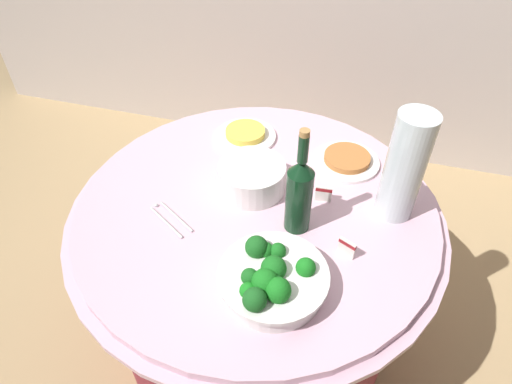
% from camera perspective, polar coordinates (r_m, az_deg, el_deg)
% --- Properties ---
extents(ground_plane, '(6.00, 6.00, 0.00)m').
position_cam_1_polar(ground_plane, '(1.96, 0.00, -17.18)').
color(ground_plane, tan).
extents(buffet_table, '(1.16, 1.16, 0.74)m').
position_cam_1_polar(buffet_table, '(1.64, 0.00, -10.65)').
color(buffet_table, maroon).
rests_on(buffet_table, ground_plane).
extents(broccoli_bowl, '(0.28, 0.28, 0.11)m').
position_cam_1_polar(broccoli_bowl, '(1.13, 2.04, -10.99)').
color(broccoli_bowl, white).
rests_on(broccoli_bowl, buffet_table).
extents(plate_stack, '(0.21, 0.21, 0.09)m').
position_cam_1_polar(plate_stack, '(1.39, -0.51, 1.88)').
color(plate_stack, white).
rests_on(plate_stack, buffet_table).
extents(wine_bottle, '(0.07, 0.07, 0.34)m').
position_cam_1_polar(wine_bottle, '(1.22, 5.54, -0.14)').
color(wine_bottle, '#10321B').
rests_on(wine_bottle, buffet_table).
extents(decorative_fruit_vase, '(0.11, 0.11, 0.34)m').
position_cam_1_polar(decorative_fruit_vase, '(1.30, 18.36, 2.70)').
color(decorative_fruit_vase, silver).
rests_on(decorative_fruit_vase, buffet_table).
extents(serving_tongs, '(0.16, 0.12, 0.01)m').
position_cam_1_polar(serving_tongs, '(1.34, -10.93, -3.29)').
color(serving_tongs, silver).
rests_on(serving_tongs, buffet_table).
extents(food_plate_peanuts, '(0.22, 0.22, 0.03)m').
position_cam_1_polar(food_plate_peanuts, '(1.54, 11.50, 4.04)').
color(food_plate_peanuts, white).
rests_on(food_plate_peanuts, buffet_table).
extents(food_plate_fried_egg, '(0.22, 0.22, 0.03)m').
position_cam_1_polar(food_plate_fried_egg, '(1.62, -1.37, 7.33)').
color(food_plate_fried_egg, white).
rests_on(food_plate_fried_egg, buffet_table).
extents(label_placard_front, '(0.05, 0.03, 0.05)m').
position_cam_1_polar(label_placard_front, '(1.23, 11.51, -6.92)').
color(label_placard_front, white).
rests_on(label_placard_front, buffet_table).
extents(label_placard_mid, '(0.05, 0.01, 0.05)m').
position_cam_1_polar(label_placard_mid, '(1.37, 8.61, -0.14)').
color(label_placard_mid, white).
rests_on(label_placard_mid, buffet_table).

